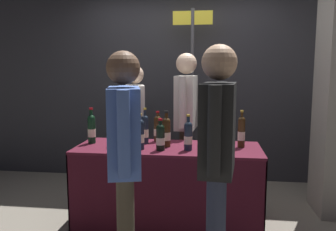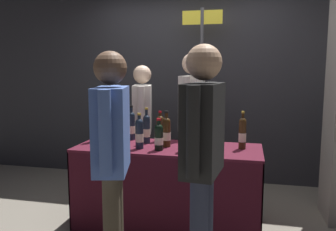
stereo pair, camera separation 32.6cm
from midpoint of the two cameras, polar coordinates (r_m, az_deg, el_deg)
name	(u,v)px [view 1 (the left image)]	position (r m, az deg, el deg)	size (l,w,h in m)	color
ground_plane	(168,225)	(3.57, -2.74, -17.56)	(12.00, 12.00, 0.00)	gray
back_partition	(182,82)	(4.76, 0.38, 5.47)	(6.88, 0.12, 2.67)	#2D2D33
tasting_table	(168,172)	(3.37, -2.80, -9.29)	(1.75, 0.67, 0.79)	#4C1423
featured_wine_bottle	(160,137)	(3.14, -4.24, -3.52)	(0.08, 0.08, 0.29)	black
display_bottle_0	(140,134)	(3.20, -7.52, -3.01)	(0.08, 0.08, 0.33)	#192333
display_bottle_1	(145,129)	(3.43, -6.53, -2.23)	(0.07, 0.07, 0.36)	#192333
display_bottle_2	(128,126)	(3.60, -9.17, -1.73)	(0.07, 0.07, 0.36)	#192333
display_bottle_3	(158,128)	(3.53, -4.37, -2.10)	(0.08, 0.08, 0.31)	#38230F
display_bottle_4	(166,132)	(3.28, -3.12, -2.68)	(0.08, 0.08, 0.34)	#38230F
display_bottle_5	(92,128)	(3.55, -15.06, -2.07)	(0.08, 0.08, 0.35)	black
display_bottle_6	(188,135)	(3.14, 0.37, -3.32)	(0.08, 0.08, 0.33)	#192333
display_bottle_7	(241,132)	(3.30, 9.26, -2.64)	(0.07, 0.07, 0.35)	#38230F
display_bottle_8	(124,134)	(3.30, -10.00, -3.03)	(0.07, 0.07, 0.31)	black
wine_glass_near_vendor	(113,138)	(3.36, -11.79, -3.63)	(0.07, 0.07, 0.12)	silver
vendor_presenter	(186,114)	(3.91, 0.61, 0.31)	(0.24, 0.57, 1.69)	#4C4233
vendor_assistant	(135,118)	(4.14, -7.68, -0.47)	(0.32, 0.62, 1.56)	#2D3347
taster_foreground_right	(125,148)	(2.40, -11.05, -5.31)	(0.31, 0.59, 1.64)	#4C4233
taster_foreground_left	(218,147)	(2.29, 4.17, -5.24)	(0.25, 0.58, 1.68)	#2D3347
booth_signpost	(192,81)	(4.38, 1.86, 5.62)	(0.49, 0.04, 2.26)	#47474C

